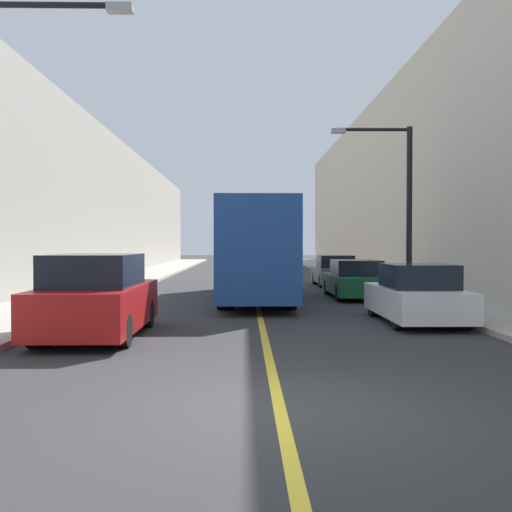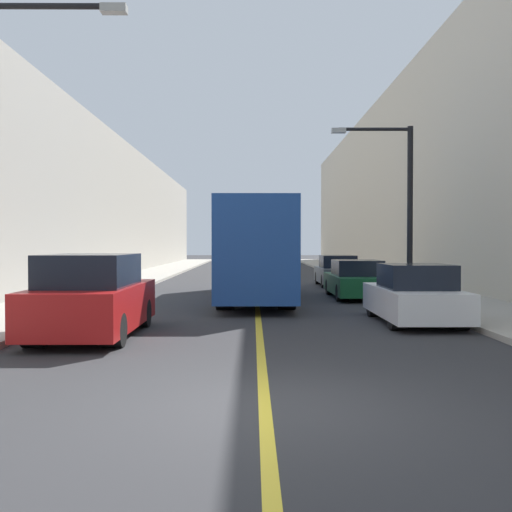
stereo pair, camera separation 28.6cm
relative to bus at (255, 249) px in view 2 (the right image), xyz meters
The scene contains 13 objects.
ground_plane 14.72m from the bus, 89.78° to the right, with size 200.00×200.00×0.00m, color #2D2D30.
sidewalk_left 16.84m from the bus, 113.16° to the left, with size 3.21×72.00×0.14m, color #9E998E.
sidewalk_right 16.88m from the bus, 66.50° to the left, with size 3.21×72.00×0.14m, color #9E998E.
building_row_left 18.63m from the bus, 123.50° to the left, with size 4.00×72.00×8.61m, color gray.
building_row_right 18.96m from the bus, 56.22° to the left, with size 4.00×72.00×11.75m, color beige.
road_center_line 15.51m from the bus, 89.79° to the left, with size 0.16×72.00×0.01m, color gold.
bus is the anchor object (origin of this frame).
parked_suv_left 9.58m from the bus, 112.34° to the right, with size 1.97×4.65×1.82m.
car_right_near 7.85m from the bus, 58.38° to the right, with size 1.84×4.27×1.53m.
car_right_mid 4.03m from the bus, ahead, with size 1.88×4.77×1.44m.
car_right_far 8.06m from the bus, 59.94° to the left, with size 1.81×4.22×1.49m.
street_lamp_left 11.64m from the bus, 115.86° to the right, with size 2.85×0.24×6.60m.
street_lamp_right 5.51m from the bus, 12.44° to the right, with size 2.85×0.24×5.99m.
Camera 2 is at (-0.15, -7.35, 2.05)m, focal length 42.00 mm.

